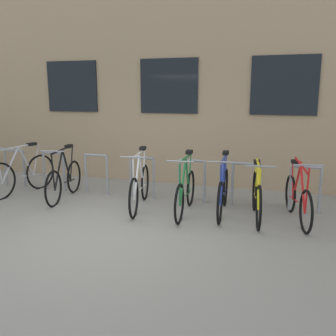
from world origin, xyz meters
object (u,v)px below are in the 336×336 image
(bicycle_green, at_px, (185,192))
(bicycle_silver, at_px, (21,174))
(bicycle_red, at_px, (298,198))
(bicycle_black, at_px, (64,179))
(bicycle_blue, at_px, (223,191))
(bicycle_yellow, at_px, (257,196))
(bicycle_white, at_px, (140,186))

(bicycle_green, bearing_deg, bicycle_silver, 176.94)
(bicycle_green, bearing_deg, bicycle_red, 5.07)
(bicycle_black, xyz_separation_m, bicycle_blue, (3.09, 0.05, 0.00))
(bicycle_yellow, relative_size, bicycle_white, 0.96)
(bicycle_silver, relative_size, bicycle_blue, 1.02)
(bicycle_black, distance_m, bicycle_green, 2.48)
(bicycle_black, bearing_deg, bicycle_green, -3.29)
(bicycle_blue, bearing_deg, bicycle_red, -1.21)
(bicycle_silver, relative_size, bicycle_red, 1.06)
(bicycle_green, relative_size, bicycle_silver, 0.95)
(bicycle_white, distance_m, bicycle_silver, 2.66)
(bicycle_blue, bearing_deg, bicycle_white, -175.20)
(bicycle_silver, bearing_deg, bicycle_red, -0.28)
(bicycle_black, height_order, bicycle_red, bicycle_black)
(bicycle_white, bearing_deg, bicycle_red, 2.10)
(bicycle_black, relative_size, bicycle_white, 0.93)
(bicycle_black, bearing_deg, bicycle_white, -2.80)
(bicycle_yellow, height_order, bicycle_red, bicycle_red)
(bicycle_yellow, distance_m, bicycle_red, 0.64)
(bicycle_yellow, bearing_deg, bicycle_black, 179.17)
(bicycle_black, bearing_deg, bicycle_silver, 177.50)
(bicycle_yellow, bearing_deg, bicycle_green, -175.68)
(bicycle_yellow, xyz_separation_m, bicycle_silver, (-4.70, 0.10, 0.02))
(bicycle_white, distance_m, bicycle_green, 0.87)
(bicycle_black, bearing_deg, bicycle_blue, 0.84)
(bicycle_green, xyz_separation_m, bicycle_silver, (-3.52, 0.19, 0.03))
(bicycle_black, relative_size, bicycle_silver, 0.94)
(bicycle_silver, bearing_deg, bicycle_blue, -0.00)
(bicycle_white, xyz_separation_m, bicycle_green, (0.86, -0.06, -0.01))
(bicycle_silver, xyz_separation_m, bicycle_red, (5.34, -0.03, -0.03))
(bicycle_red, bearing_deg, bicycle_black, -179.74)
(bicycle_green, xyz_separation_m, bicycle_blue, (0.61, 0.19, 0.01))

